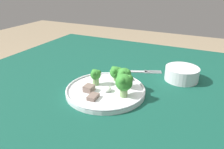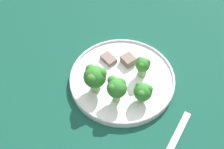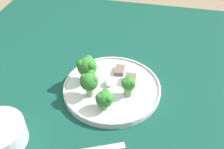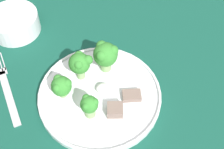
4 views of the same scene
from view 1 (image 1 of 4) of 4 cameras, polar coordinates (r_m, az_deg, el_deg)
The scene contains 11 objects.
table at distance 0.80m, azimuth -1.81°, elevation -9.08°, with size 1.14×1.10×0.74m.
dinner_plate at distance 0.70m, azimuth -1.70°, elevation -4.18°, with size 0.25×0.25×0.02m.
fork at distance 0.86m, azimuth 6.08°, elevation 0.75°, with size 0.10×0.19×0.00m.
cream_bowl at distance 0.82m, azimuth 17.75°, elevation 0.13°, with size 0.12×0.12×0.05m.
broccoli_floret_near_rim_left at distance 0.69m, azimuth 3.09°, elevation -0.23°, with size 0.05×0.04×0.07m.
broccoli_floret_center_left at distance 0.72m, azimuth -4.29°, elevation -0.22°, with size 0.04×0.03×0.05m.
broccoli_floret_back_left at distance 0.75m, azimuth 0.99°, elevation 0.62°, with size 0.04×0.04×0.05m.
broccoli_floret_front_left at distance 0.64m, azimuth 3.15°, elevation -2.08°, with size 0.05×0.05×0.07m.
meat_slice_front_slice at distance 0.65m, azimuth -4.94°, elevation -5.82°, with size 0.04×0.03×0.01m.
meat_slice_middle_slice at distance 0.69m, azimuth -6.03°, elevation -3.60°, with size 0.03×0.03×0.02m.
sauce_dollop at distance 0.69m, azimuth -1.31°, elevation -3.82°, with size 0.03×0.03×0.02m.
Camera 1 is at (0.59, 0.31, 1.08)m, focal length 35.00 mm.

